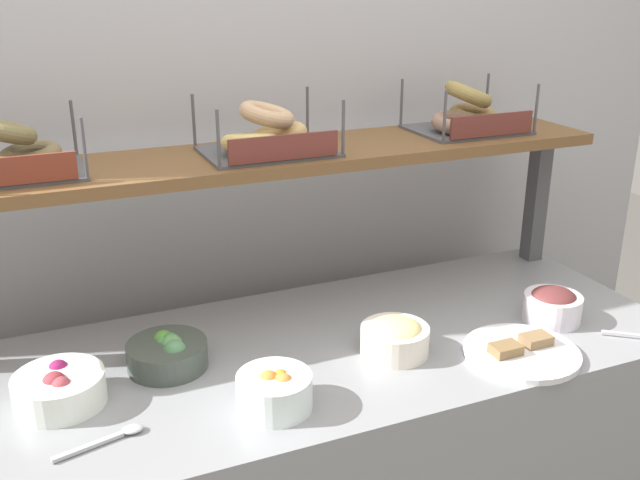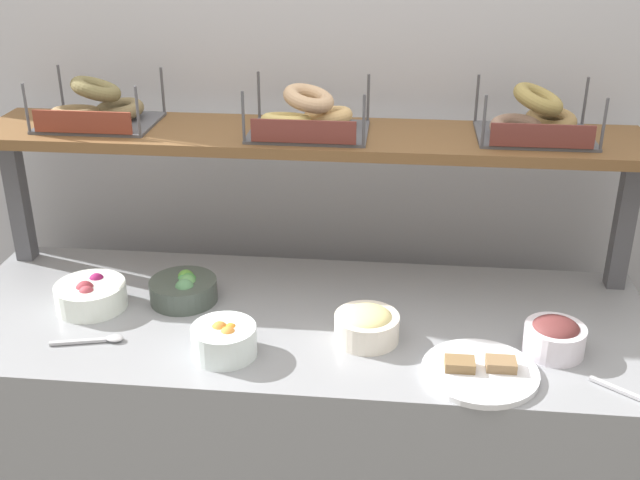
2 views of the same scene
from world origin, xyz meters
name	(u,v)px [view 2 (image 2 of 2)]	position (x,y,z in m)	size (l,w,h in m)	color
back_wall	(320,131)	(0.00, 0.55, 1.20)	(3.08, 0.06, 2.40)	#B1B2B9
deli_counter	(300,443)	(0.00, 0.00, 0.42)	(1.88, 0.70, 0.85)	gray
shelf_riser_left	(18,197)	(-0.88, 0.27, 1.05)	(0.05, 0.05, 0.40)	#4C4C51
shelf_riser_right	(625,222)	(0.88, 0.27, 1.05)	(0.05, 0.05, 0.40)	#4C4C51
upper_shelf	(309,137)	(0.00, 0.27, 1.26)	(1.84, 0.32, 0.03)	brown
bowl_beet_salad	(91,295)	(-0.57, -0.01, 0.89)	(0.19, 0.19, 0.08)	white
bowl_egg_salad	(367,325)	(0.19, -0.09, 0.89)	(0.16, 0.16, 0.09)	white
bowl_chocolate_spread	(555,336)	(0.65, -0.11, 0.90)	(0.15, 0.15, 0.09)	white
bowl_fruit_salad	(224,340)	(-0.16, -0.20, 0.89)	(0.16, 0.16, 0.09)	white
bowl_veggie_mix	(184,289)	(-0.33, 0.06, 0.89)	(0.19, 0.19, 0.08)	#414A42
serving_plate_white	(480,371)	(0.46, -0.22, 0.86)	(0.28, 0.28, 0.04)	white
serving_spoon_near_plate	(98,340)	(-0.48, -0.18, 0.86)	(0.18, 0.06, 0.01)	#B7B7BC
bagel_basket_poppy	(97,109)	(-0.60, 0.28, 1.33)	(0.32, 0.26, 0.14)	#4C4C51
bagel_basket_plain	(308,117)	(0.00, 0.25, 1.33)	(0.32, 0.26, 0.14)	#4C4C51
bagel_basket_everything	(535,120)	(0.61, 0.28, 1.33)	(0.31, 0.24, 0.15)	#4C4C51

